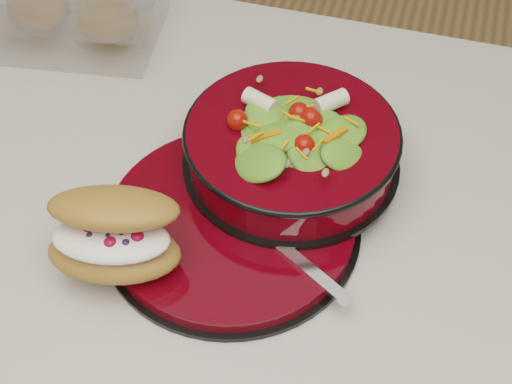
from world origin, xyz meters
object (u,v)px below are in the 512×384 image
(pastry_box, at_px, (71,4))
(croissant, at_px, (114,235))
(fork, at_px, (279,244))
(salad_bowl, at_px, (292,140))
(dinner_plate, at_px, (232,222))

(pastry_box, bearing_deg, croissant, -66.21)
(fork, distance_m, pastry_box, 0.44)
(salad_bowl, xyz_separation_m, croissant, (-0.12, -0.16, 0.00))
(pastry_box, bearing_deg, dinner_plate, -49.03)
(croissant, relative_size, fork, 0.89)
(croissant, xyz_separation_m, pastry_box, (-0.21, 0.33, -0.01))
(dinner_plate, relative_size, pastry_box, 1.11)
(croissant, bearing_deg, salad_bowl, 40.98)
(dinner_plate, xyz_separation_m, fork, (0.05, -0.02, 0.01))
(fork, bearing_deg, salad_bowl, 39.06)
(dinner_plate, bearing_deg, fork, -21.33)
(croissant, bearing_deg, dinner_plate, 30.36)
(salad_bowl, xyz_separation_m, pastry_box, (-0.33, 0.17, -0.01))
(croissant, distance_m, fork, 0.15)
(fork, relative_size, pastry_box, 0.65)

